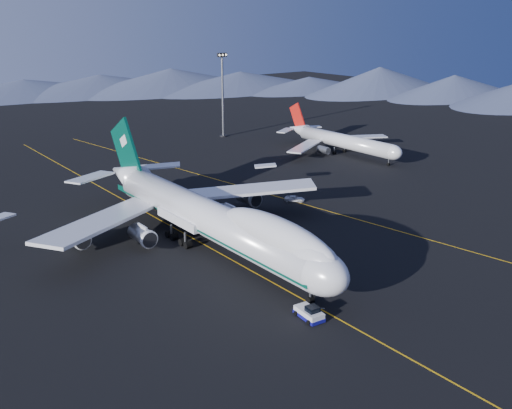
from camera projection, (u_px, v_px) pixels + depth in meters
ground at (210, 248)px, 102.34m from camera, size 500.00×500.00×0.00m
taxiway_line_main at (210, 248)px, 102.34m from camera, size 0.25×220.00×0.01m
taxiway_line_side at (298, 202)px, 127.26m from camera, size 28.08×198.09×0.01m
boeing_747 at (209, 217)px, 100.55m from camera, size 59.62×72.43×19.37m
pushback_tug at (309, 314)px, 78.22m from camera, size 3.00×4.76×1.98m
second_jet at (341, 141)px, 171.54m from camera, size 40.96×46.28×13.17m
service_van at (295, 199)px, 127.81m from camera, size 4.46×4.75×1.24m
floodlight_mast at (223, 95)px, 193.11m from camera, size 3.47×2.60×28.09m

